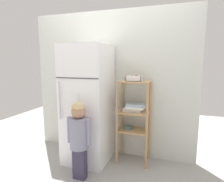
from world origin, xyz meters
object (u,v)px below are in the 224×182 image
object	(u,v)px
pantry_shelf_unit	(134,113)
fruit_bin	(135,78)
child_standing	(79,133)
refrigerator	(88,104)

from	to	relation	value
pantry_shelf_unit	fruit_bin	distance (m)	0.48
child_standing	pantry_shelf_unit	xyz separation A→B (m)	(0.51, 0.60, 0.12)
child_standing	fruit_bin	distance (m)	0.99
refrigerator	pantry_shelf_unit	xyz separation A→B (m)	(0.61, 0.14, -0.11)
child_standing	pantry_shelf_unit	size ratio (longest dim) A/B	0.83
refrigerator	pantry_shelf_unit	size ratio (longest dim) A/B	1.42
refrigerator	fruit_bin	bearing A→B (deg)	11.51
refrigerator	child_standing	bearing A→B (deg)	-77.57
fruit_bin	child_standing	bearing A→B (deg)	-132.02
refrigerator	child_standing	size ratio (longest dim) A/B	1.72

